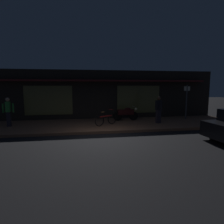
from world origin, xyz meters
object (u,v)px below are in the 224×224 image
at_px(motorcycle, 126,113).
at_px(person_photographer, 8,111).
at_px(person_bystander, 159,109).
at_px(sign_post, 186,100).
at_px(bicycle_parked, 106,119).

relative_size(motorcycle, person_photographer, 1.02).
bearing_deg(person_bystander, motorcycle, 146.06).
bearing_deg(sign_post, bicycle_parked, -167.80).
xyz_separation_m(motorcycle, bicycle_parked, (-1.56, -1.35, -0.14)).
xyz_separation_m(person_bystander, sign_post, (2.56, 1.15, 0.48)).
relative_size(person_bystander, sign_post, 0.70).
bearing_deg(person_photographer, sign_post, 3.42).
relative_size(motorcycle, bicycle_parked, 1.20).
bearing_deg(person_photographer, motorcycle, 6.03).
xyz_separation_m(motorcycle, person_photographer, (-7.16, -0.76, 0.38)).
bearing_deg(motorcycle, bicycle_parked, -139.23).
bearing_deg(sign_post, person_photographer, -176.58).
distance_m(motorcycle, sign_post, 4.44).
bearing_deg(person_photographer, bicycle_parked, -6.03).
bearing_deg(bicycle_parked, person_photographer, 173.97).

